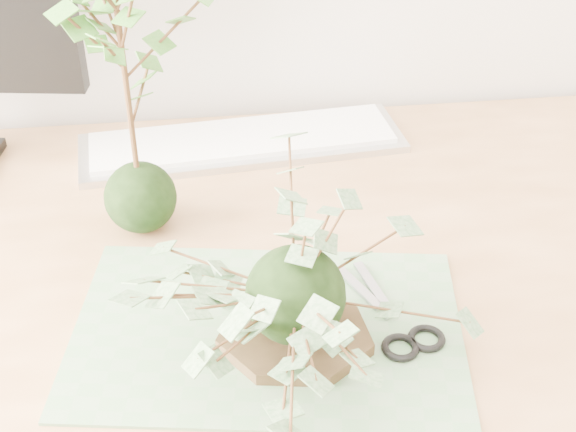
{
  "coord_description": "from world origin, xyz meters",
  "views": [
    {
      "loc": [
        -0.09,
        0.4,
        1.36
      ],
      "look_at": [
        0.0,
        1.14,
        0.84
      ],
      "focal_mm": 50.0,
      "sensor_mm": 36.0,
      "label": 1
    }
  ],
  "objects_px": {
    "ivy_kokedama": "(296,257)",
    "keyboard": "(242,142)",
    "desk": "(269,293)",
    "maple_kokedama": "(119,30)"
  },
  "relations": [
    {
      "from": "desk",
      "to": "keyboard",
      "type": "bearing_deg",
      "value": 93.1
    },
    {
      "from": "maple_kokedama",
      "to": "desk",
      "type": "bearing_deg",
      "value": -17.8
    },
    {
      "from": "maple_kokedama",
      "to": "keyboard",
      "type": "bearing_deg",
      "value": 53.23
    },
    {
      "from": "keyboard",
      "to": "ivy_kokedama",
      "type": "bearing_deg",
      "value": -92.14
    },
    {
      "from": "desk",
      "to": "ivy_kokedama",
      "type": "bearing_deg",
      "value": -87.07
    },
    {
      "from": "maple_kokedama",
      "to": "keyboard",
      "type": "relative_size",
      "value": 0.77
    },
    {
      "from": "desk",
      "to": "ivy_kokedama",
      "type": "relative_size",
      "value": 4.52
    },
    {
      "from": "desk",
      "to": "maple_kokedama",
      "type": "xyz_separation_m",
      "value": [
        -0.16,
        0.05,
        0.36
      ]
    },
    {
      "from": "ivy_kokedama",
      "to": "keyboard",
      "type": "distance_m",
      "value": 0.46
    },
    {
      "from": "ivy_kokedama",
      "to": "maple_kokedama",
      "type": "height_order",
      "value": "maple_kokedama"
    }
  ]
}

